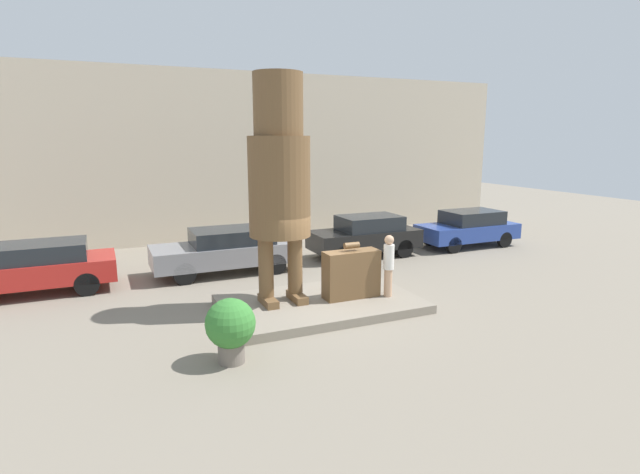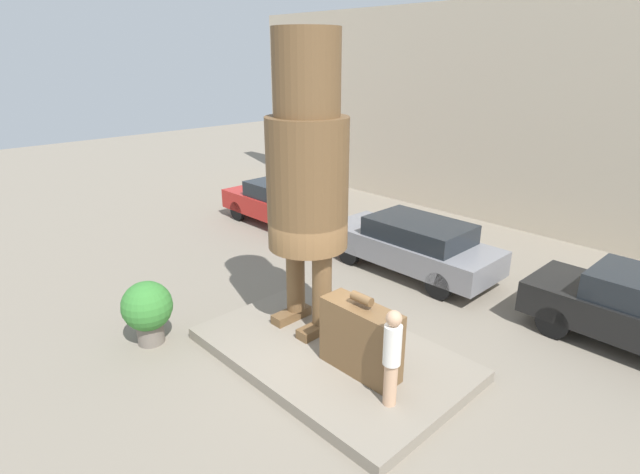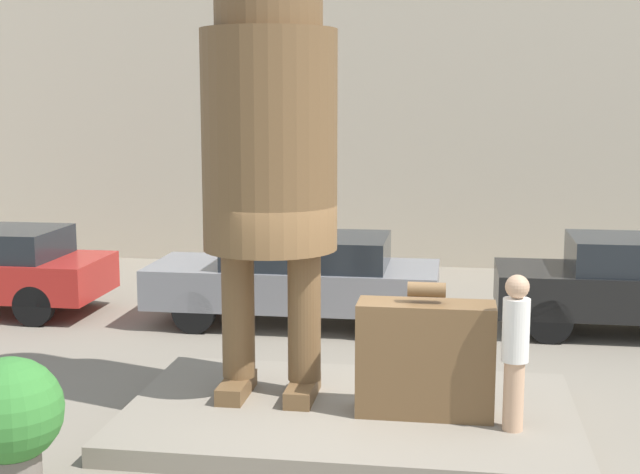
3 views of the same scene
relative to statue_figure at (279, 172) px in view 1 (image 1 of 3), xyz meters
name	(u,v)px [view 1 (image 1 of 3)]	position (x,y,z in m)	size (l,w,h in m)	color
ground_plane	(321,308)	(0.99, -0.33, -3.59)	(60.00, 60.00, 0.00)	gray
pedestal	(321,304)	(0.99, -0.33, -3.48)	(5.09, 3.20, 0.23)	gray
building_backdrop	(226,157)	(0.99, 9.82, 0.02)	(28.00, 0.60, 7.22)	beige
statue_figure	(279,172)	(0.00, 0.00, 0.00)	(1.56, 1.56, 5.76)	brown
giant_suitcase	(351,274)	(1.83, -0.44, -2.72)	(1.51, 0.55, 1.50)	brown
tourist	(389,263)	(2.77, -0.77, -2.45)	(0.29, 0.29, 1.68)	tan
parked_car_red	(37,267)	(-5.95, 4.15, -2.80)	(4.32, 1.80, 1.48)	#B2231E
parked_car_grey	(227,249)	(-0.42, 4.14, -2.79)	(4.73, 1.83, 1.49)	gray
parked_car_black	(366,235)	(4.92, 4.33, -2.77)	(4.13, 1.73, 1.55)	black
parked_car_blue	(468,228)	(9.68, 4.18, -2.81)	(4.16, 1.75, 1.48)	#284293
planter_pot	(230,326)	(-1.97, -2.56, -2.83)	(1.00, 1.00, 1.33)	#70665B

